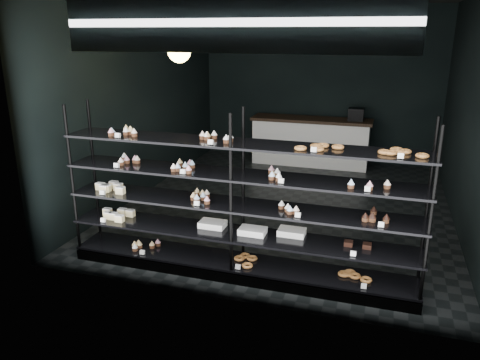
{
  "coord_description": "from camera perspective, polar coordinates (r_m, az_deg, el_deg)",
  "views": [
    {
      "loc": [
        1.42,
        -7.06,
        2.69
      ],
      "look_at": [
        -0.21,
        -1.9,
        0.96
      ],
      "focal_mm": 35.0,
      "sensor_mm": 36.0,
      "label": 1
    }
  ],
  "objects": [
    {
      "name": "signage",
      "position": [
        4.37,
        -1.49,
        18.48
      ],
      "size": [
        3.3,
        0.05,
        0.5
      ],
      "color": "#0D1341",
      "rests_on": "room"
    },
    {
      "name": "display_shelf",
      "position": [
        5.27,
        -0.54,
        -5.31
      ],
      "size": [
        4.0,
        0.5,
        1.91
      ],
      "color": "black",
      "rests_on": "room"
    },
    {
      "name": "pendant_lamp",
      "position": [
        6.19,
        -7.43,
        15.33
      ],
      "size": [
        0.29,
        0.29,
        0.88
      ],
      "color": "black",
      "rests_on": "room"
    },
    {
      "name": "room",
      "position": [
        7.29,
        6.2,
        8.98
      ],
      "size": [
        5.01,
        6.01,
        3.2
      ],
      "color": "black",
      "rests_on": "ground"
    },
    {
      "name": "service_counter",
      "position": [
        9.92,
        8.67,
        4.74
      ],
      "size": [
        2.46,
        0.65,
        1.23
      ],
      "color": "white",
      "rests_on": "room"
    }
  ]
}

